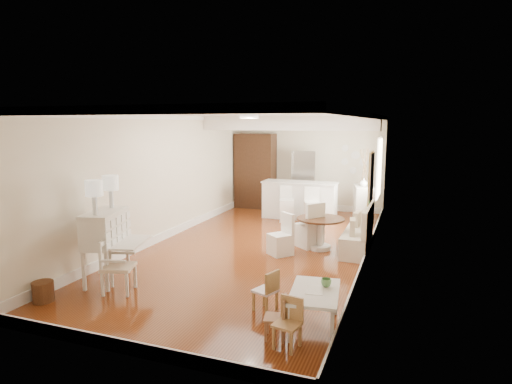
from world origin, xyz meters
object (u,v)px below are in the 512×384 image
Objects in this scene: secretary_bureau at (106,247)px; kids_chair_b at (265,290)px; breakfast_counter at (299,200)px; bar_stool_right at (312,206)px; wicker_basket at (43,292)px; kids_chair_a at (275,317)px; dining_table at (320,234)px; fridge at (315,182)px; kids_table at (314,309)px; slip_chair_far at (309,224)px; slip_chair_near at (280,234)px; sideboard at (363,204)px; bar_stool_left at (287,204)px; pantry_cabinet at (255,171)px; kids_chair_c at (287,324)px; gustavian_armchair at (118,266)px.

kids_chair_b is at bearing -18.28° from secretary_bureau.
bar_stool_right is at bearing -51.54° from breakfast_counter.
kids_chair_a reaches higher than wicker_basket.
secretary_bureau is at bearing 70.69° from wicker_basket.
bar_stool_right reaches higher than dining_table.
kids_table is at bearing -77.55° from fridge.
breakfast_counter is at bearing -123.02° from slip_chair_far.
sideboard is at bearing 111.55° from slip_chair_near.
wicker_basket is 3.57m from kids_chair_a.
kids_table is 3.13m from slip_chair_near.
kids_chair_a is 0.54× the size of sideboard.
secretary_bureau is at bearing -1.91° from slip_chair_far.
bar_stool_left is 0.53× the size of fridge.
secretary_bureau is 0.52× the size of pantry_cabinet.
kids_chair_b is 1.01× the size of kids_chair_c.
breakfast_counter is 0.82m from bar_stool_right.
kids_chair_a is at bearing -119.22° from gustavian_armchair.
slip_chair_near is at bearing -110.57° from bar_stool_right.
gustavian_armchair is 1.39× the size of kids_chair_b.
breakfast_counter reaches higher than kids_chair_c.
bar_stool_left is at bearing -116.08° from breakfast_counter.
bar_stool_left reaches higher than kids_chair_c.
kids_chair_a is 3.41m from slip_chair_near.
kids_chair_a is at bearing -33.55° from slip_chair_near.
breakfast_counter is (-1.80, 6.20, 0.26)m from kids_table.
wicker_basket is at bearing 2.28° from slip_chair_far.
bar_stool_right is (-0.37, 1.96, 0.00)m from slip_chair_far.
fridge reaches higher than sideboard.
pantry_cabinet is (-3.50, 7.28, 0.90)m from kids_table.
slip_chair_far is at bearing 104.33° from kids_table.
dining_table is (2.95, 3.05, -0.27)m from secretary_bureau.
bar_stool_right reaches higher than sideboard.
kids_chair_c is at bearing -67.24° from pantry_cabinet.
fridge is (-1.21, 7.69, 0.62)m from kids_chair_a.
kids_table is (3.12, -0.11, -0.17)m from gustavian_armchair.
kids_chair_b is (2.84, -0.16, -0.30)m from secretary_bureau.
kids_chair_c is (0.57, -0.87, -0.00)m from kids_chair_b.
dining_table is 0.43× the size of pantry_cabinet.
kids_chair_c is at bearing 38.61° from kids_chair_a.
slip_chair_far is 3.74m from fridge.
gustavian_armchair is at bearing -102.27° from breakfast_counter.
kids_chair_a is 0.56× the size of dining_table.
pantry_cabinet is at bearing -138.36° from kids_chair_b.
kids_chair_c is at bearing -107.12° from kids_table.
breakfast_counter is 2.10× the size of bar_stool_right.
slip_chair_far reaches higher than dining_table.
secretary_bureau is 1.42× the size of gustavian_armchair.
gustavian_armchair reaches higher than kids_chair_a.
breakfast_counter is 0.89× the size of pantry_cabinet.
breakfast_counter is at bearing 57.61° from secretary_bureau.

